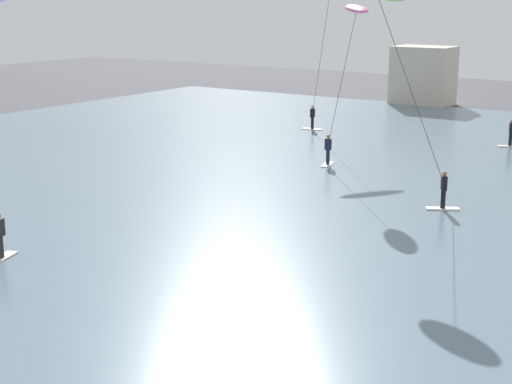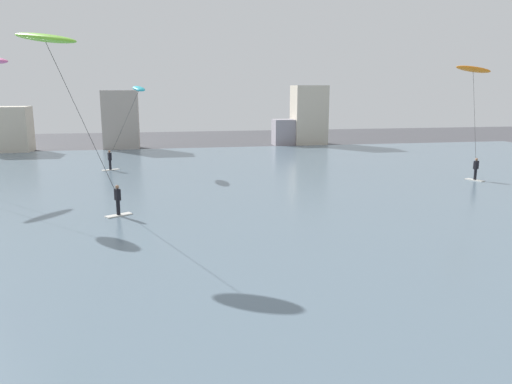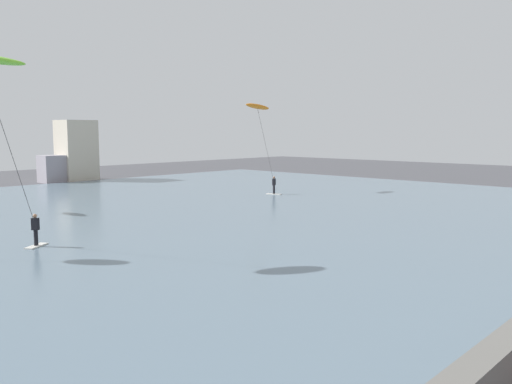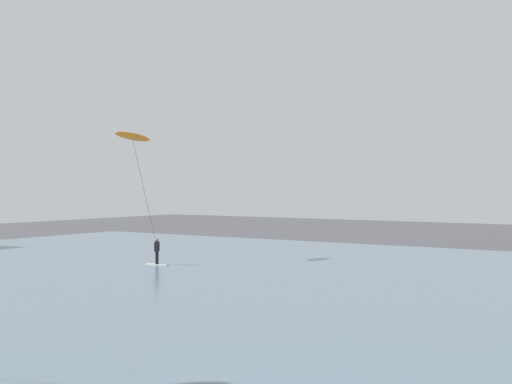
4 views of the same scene
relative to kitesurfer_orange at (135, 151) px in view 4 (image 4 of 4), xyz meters
The scene contains 1 object.
kitesurfer_orange is the anchor object (origin of this frame).
Camera 4 is at (-11.77, 2.07, 5.03)m, focal length 49.84 mm.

